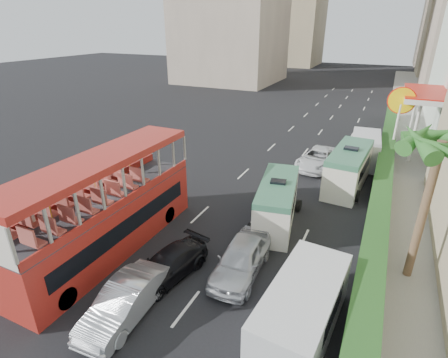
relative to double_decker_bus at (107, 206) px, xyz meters
The scene contains 15 objects.
ground_plane 6.51m from the double_decker_bus, ahead, with size 200.00×200.00×0.00m, color black.
double_decker_bus is the anchor object (origin of this frame).
car_silver_lane_a 5.55m from the double_decker_bus, 42.51° to the right, with size 1.57×4.50×1.48m, color silver.
car_silver_lane_b 7.29m from the double_decker_bus, ahead, with size 1.89×4.69×1.60m, color silver.
car_black 4.64m from the double_decker_bus, ahead, with size 1.76×4.34×1.26m, color black.
van_asset 17.67m from the double_decker_bus, 65.06° to the left, with size 2.48×5.38×1.50m, color silver.
minibus_near 9.29m from the double_decker_bus, 41.83° to the left, with size 1.92×5.76×2.55m, color silver.
minibus_far 16.38m from the double_decker_bus, 52.62° to the left, with size 2.10×6.31×2.80m, color silver.
panel_van_near 10.28m from the double_decker_bus, ahead, with size 2.21×5.52×2.21m, color silver.
panel_van_far 21.60m from the double_decker_bus, 60.73° to the left, with size 2.22×5.54×2.22m, color silver.
sidewalk 29.26m from the double_decker_bus, 59.04° to the left, with size 6.00×120.00×0.18m, color #99968C.
kerb_wall 18.66m from the double_decker_bus, 48.93° to the left, with size 0.30×44.00×1.00m, color silver.
hedge 18.60m from the double_decker_bus, 48.93° to the left, with size 1.10×44.00×0.70m, color #2D6626.
palm_tree 14.39m from the double_decker_bus, 16.16° to the left, with size 0.36×0.36×6.40m, color brown.
shell_station 28.02m from the double_decker_bus, 55.18° to the left, with size 6.50×8.00×5.50m, color silver.
Camera 1 is at (5.66, -11.21, 10.74)m, focal length 28.00 mm.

